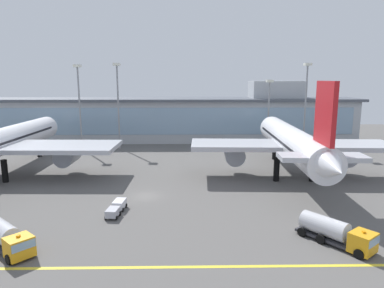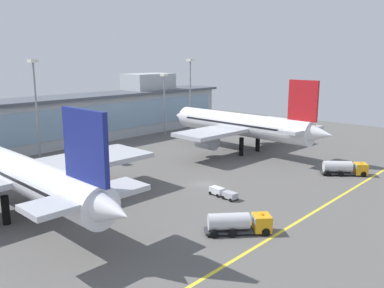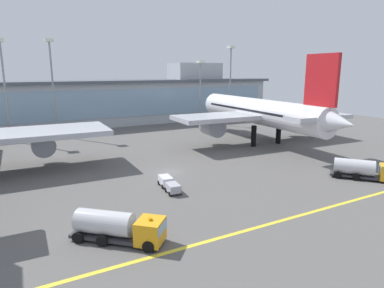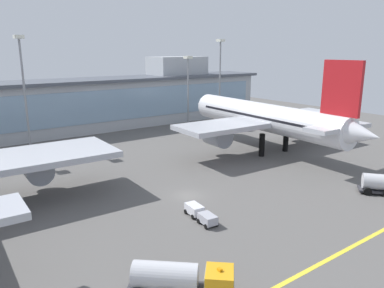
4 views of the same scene
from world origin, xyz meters
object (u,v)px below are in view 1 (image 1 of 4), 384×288
at_px(fuel_tanker_truck, 337,232).
at_px(apron_light_mast_far_east, 79,94).
at_px(airliner_near_right, 292,143).
at_px(baggage_tug_near, 116,208).
at_px(apron_light_mast_centre, 306,93).
at_px(apron_light_mast_east, 118,93).
at_px(service_truck_far, 8,238).
at_px(apron_light_mast_west, 269,102).

height_order(fuel_tanker_truck, apron_light_mast_far_east, apron_light_mast_far_east).
xyz_separation_m(airliner_near_right, baggage_tug_near, (-30.50, -18.19, -6.05)).
bearing_deg(apron_light_mast_centre, apron_light_mast_far_east, -179.60).
height_order(airliner_near_right, apron_light_mast_centre, apron_light_mast_centre).
bearing_deg(baggage_tug_near, apron_light_mast_far_east, 28.02).
relative_size(apron_light_mast_east, apron_light_mast_far_east, 1.02).
height_order(service_truck_far, apron_light_mast_west, apron_light_mast_west).
distance_m(service_truck_far, apron_light_mast_centre, 78.95).
bearing_deg(apron_light_mast_east, apron_light_mast_far_east, -172.66).
bearing_deg(service_truck_far, fuel_tanker_truck, 43.35).
xyz_separation_m(baggage_tug_near, service_truck_far, (-9.98, -10.81, 0.72)).
bearing_deg(service_truck_far, apron_light_mast_east, 130.69).
bearing_deg(apron_light_mast_centre, airliner_near_right, -112.89).
height_order(service_truck_far, apron_light_mast_east, apron_light_mast_east).
bearing_deg(apron_light_mast_east, baggage_tug_near, -80.03).
relative_size(apron_light_mast_west, apron_light_mast_centre, 0.81).
xyz_separation_m(service_truck_far, apron_light_mast_centre, (52.46, 57.39, 13.67)).
distance_m(airliner_near_right, apron_light_mast_centre, 31.93).
distance_m(service_truck_far, apron_light_mast_far_east, 59.12).
distance_m(fuel_tanker_truck, service_truck_far, 37.48).
distance_m(service_truck_far, apron_light_mast_east, 59.86).
bearing_deg(apron_light_mast_west, airliner_near_right, -94.65).
relative_size(airliner_near_right, baggage_tug_near, 8.47).
xyz_separation_m(baggage_tug_near, apron_light_mast_far_east, (-18.40, 46.16, 14.12)).
xyz_separation_m(fuel_tanker_truck, service_truck_far, (-37.47, -0.69, 0.00)).
distance_m(fuel_tanker_truck, apron_light_mast_west, 59.90).
relative_size(fuel_tanker_truck, apron_light_mast_centre, 0.37).
bearing_deg(apron_light_mast_far_east, airliner_near_right, -29.77).
distance_m(baggage_tug_near, apron_light_mast_east, 50.28).
bearing_deg(airliner_near_right, apron_light_mast_far_east, 62.82).
bearing_deg(apron_light_mast_east, airliner_near_right, -37.00).
bearing_deg(fuel_tanker_truck, baggage_tug_near, -148.31).
distance_m(airliner_near_right, baggage_tug_near, 36.02).
distance_m(apron_light_mast_centre, apron_light_mast_far_east, 60.88).
relative_size(fuel_tanker_truck, baggage_tug_near, 1.50).
bearing_deg(apron_light_mast_east, fuel_tanker_truck, -58.10).
xyz_separation_m(service_truck_far, apron_light_mast_far_east, (-8.42, 56.97, 13.40)).
height_order(baggage_tug_near, service_truck_far, service_truck_far).
xyz_separation_m(airliner_near_right, apron_light_mast_centre, (11.99, 28.39, 8.33)).
bearing_deg(apron_light_mast_centre, apron_light_mast_west, 168.81).
distance_m(baggage_tug_near, apron_light_mast_centre, 64.67).
xyz_separation_m(service_truck_far, apron_light_mast_west, (42.94, 59.28, 11.20)).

